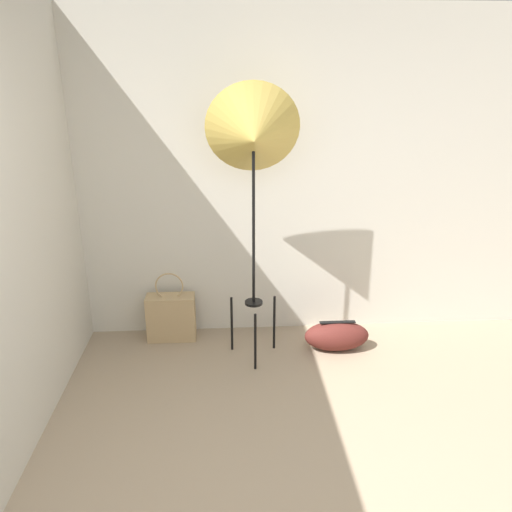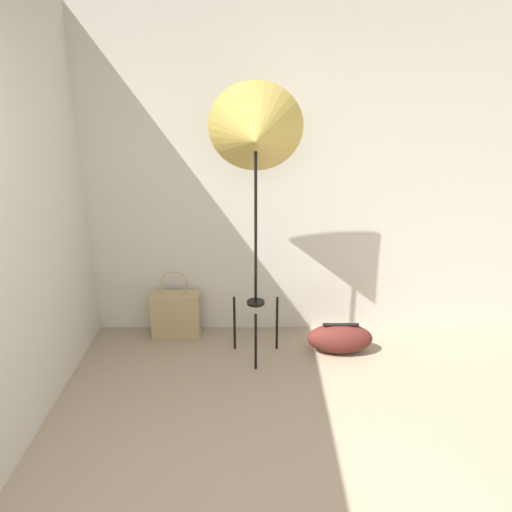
# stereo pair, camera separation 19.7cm
# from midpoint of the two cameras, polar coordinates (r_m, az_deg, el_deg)

# --- Properties ---
(wall_back) EXTENTS (8.00, 0.05, 2.60)m
(wall_back) POSITION_cam_midpoint_polar(r_m,az_deg,el_deg) (4.02, -1.56, 8.58)
(wall_back) COLOR beige
(wall_back) RESTS_ON ground_plane
(photo_umbrella) EXTENTS (0.67, 0.42, 2.07)m
(photo_umbrella) POSITION_cam_midpoint_polar(r_m,az_deg,el_deg) (3.48, -1.96, 13.43)
(photo_umbrella) COLOR black
(photo_umbrella) RESTS_ON ground_plane
(tote_bag) EXTENTS (0.40, 0.17, 0.59)m
(tote_bag) POSITION_cam_midpoint_polar(r_m,az_deg,el_deg) (4.25, -10.99, -6.84)
(tote_bag) COLOR tan
(tote_bag) RESTS_ON ground_plane
(duffel_bag) EXTENTS (0.52, 0.24, 0.25)m
(duffel_bag) POSITION_cam_midpoint_polar(r_m,az_deg,el_deg) (4.10, 7.83, -9.05)
(duffel_bag) COLOR #5B231E
(duffel_bag) RESTS_ON ground_plane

